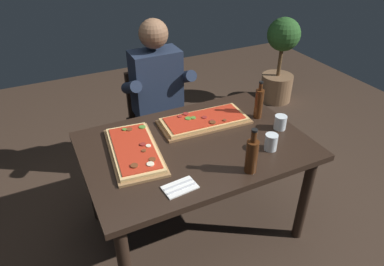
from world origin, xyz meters
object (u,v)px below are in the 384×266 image
object	(u,v)px
dining_table	(195,156)
pizza_rectangular_front	(204,121)
oil_bottle_amber	(259,103)
diner_chair	(155,116)
pizza_rectangular_left	(134,150)
potted_plant_corner	(280,60)
tumbler_far_side	(280,123)
tumbler_near_camera	(271,143)
wine_bottle_dark	(252,155)
seated_diner	(159,95)

from	to	relation	value
dining_table	pizza_rectangular_front	size ratio (longest dim) A/B	2.22
oil_bottle_amber	diner_chair	size ratio (longest dim) A/B	0.32
pizza_rectangular_left	oil_bottle_amber	world-z (taller)	oil_bottle_amber
pizza_rectangular_left	potted_plant_corner	distance (m)	2.56
dining_table	pizza_rectangular_left	world-z (taller)	pizza_rectangular_left
tumbler_far_side	pizza_rectangular_front	bearing A→B (deg)	146.07
pizza_rectangular_front	tumbler_far_side	bearing A→B (deg)	-33.93
dining_table	tumbler_near_camera	distance (m)	0.48
wine_bottle_dark	diner_chair	distance (m)	1.29
tumbler_far_side	potted_plant_corner	xyz separation A→B (m)	(1.20, 1.49, -0.27)
pizza_rectangular_left	diner_chair	xyz separation A→B (m)	(0.42, 0.78, -0.27)
pizza_rectangular_front	seated_diner	bearing A→B (deg)	103.05
seated_diner	wine_bottle_dark	bearing A→B (deg)	-84.13
wine_bottle_dark	oil_bottle_amber	xyz separation A→B (m)	(0.39, 0.49, 0.00)
seated_diner	potted_plant_corner	size ratio (longest dim) A/B	1.33
pizza_rectangular_front	pizza_rectangular_left	size ratio (longest dim) A/B	1.03
oil_bottle_amber	tumbler_far_side	bearing A→B (deg)	-76.77
dining_table	oil_bottle_amber	world-z (taller)	oil_bottle_amber
wine_bottle_dark	pizza_rectangular_left	bearing A→B (deg)	139.66
dining_table	oil_bottle_amber	bearing A→B (deg)	11.00
pizza_rectangular_front	dining_table	bearing A→B (deg)	-130.00
tumbler_near_camera	seated_diner	bearing A→B (deg)	109.21
tumbler_far_side	diner_chair	distance (m)	1.13
diner_chair	tumbler_far_side	bearing A→B (deg)	-59.83
pizza_rectangular_left	tumbler_far_side	size ratio (longest dim) A/B	6.40
wine_bottle_dark	tumbler_near_camera	distance (m)	0.27
dining_table	diner_chair	world-z (taller)	diner_chair
tumbler_far_side	seated_diner	world-z (taller)	seated_diner
wine_bottle_dark	oil_bottle_amber	world-z (taller)	wine_bottle_dark
seated_diner	pizza_rectangular_front	bearing A→B (deg)	-76.95
diner_chair	dining_table	bearing A→B (deg)	-92.76
wine_bottle_dark	potted_plant_corner	distance (m)	2.44
pizza_rectangular_front	wine_bottle_dark	size ratio (longest dim) A/B	2.27
wine_bottle_dark	tumbler_far_side	world-z (taller)	wine_bottle_dark
dining_table	potted_plant_corner	size ratio (longest dim) A/B	1.40
dining_table	wine_bottle_dark	bearing A→B (deg)	-67.68
pizza_rectangular_left	oil_bottle_amber	distance (m)	0.93
dining_table	tumbler_far_side	distance (m)	0.61
tumbler_near_camera	tumbler_far_side	distance (m)	0.26
tumbler_far_side	oil_bottle_amber	bearing A→B (deg)	103.23
diner_chair	potted_plant_corner	size ratio (longest dim) A/B	0.87
wine_bottle_dark	tumbler_far_side	distance (m)	0.53
pizza_rectangular_front	pizza_rectangular_left	bearing A→B (deg)	-167.07
wine_bottle_dark	pizza_rectangular_front	bearing A→B (deg)	89.01
dining_table	oil_bottle_amber	size ratio (longest dim) A/B	5.10
oil_bottle_amber	tumbler_near_camera	world-z (taller)	oil_bottle_amber
wine_bottle_dark	seated_diner	distance (m)	1.13
pizza_rectangular_front	potted_plant_corner	xyz separation A→B (m)	(1.63, 1.20, -0.25)
tumbler_near_camera	tumbler_far_side	xyz separation A→B (m)	(0.20, 0.17, -0.00)
potted_plant_corner	tumbler_near_camera	bearing A→B (deg)	-130.38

